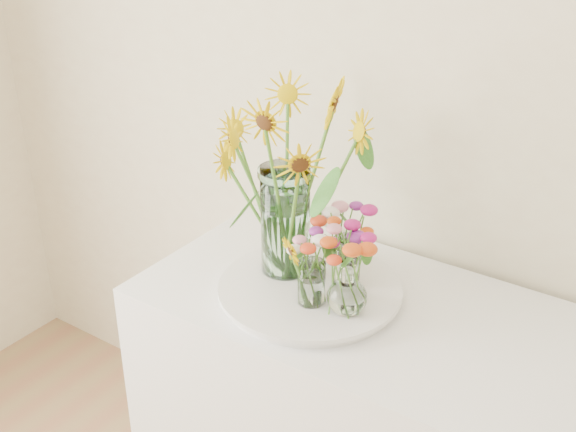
# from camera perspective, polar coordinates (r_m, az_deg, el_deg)

# --- Properties ---
(tray) EXTENTS (0.44, 0.44, 0.02)m
(tray) POSITION_cam_1_polar(r_m,az_deg,el_deg) (1.82, 1.74, -5.99)
(tray) COLOR white
(tray) RESTS_ON counter
(mason_jar) EXTENTS (0.15, 0.15, 0.29)m
(mason_jar) POSITION_cam_1_polar(r_m,az_deg,el_deg) (1.81, -0.22, -0.40)
(mason_jar) COLOR #BDEEE2
(mason_jar) RESTS_ON tray
(sunflower_bouquet) EXTENTS (0.83, 0.83, 0.53)m
(sunflower_bouquet) POSITION_cam_1_polar(r_m,az_deg,el_deg) (1.76, -0.23, 3.04)
(sunflower_bouquet) COLOR #DDB804
(sunflower_bouquet) RESTS_ON tray
(small_vase_a) EXTENTS (0.07, 0.07, 0.11)m
(small_vase_a) POSITION_cam_1_polar(r_m,az_deg,el_deg) (1.72, 1.86, -5.34)
(small_vase_a) COLOR white
(small_vase_a) RESTS_ON tray
(wildflower_posy_a) EXTENTS (0.17, 0.17, 0.20)m
(wildflower_posy_a) POSITION_cam_1_polar(r_m,az_deg,el_deg) (1.70, 1.88, -4.06)
(wildflower_posy_a) COLOR #D34912
(wildflower_posy_a) RESTS_ON tray
(small_vase_b) EXTENTS (0.10, 0.10, 0.14)m
(small_vase_b) POSITION_cam_1_polar(r_m,az_deg,el_deg) (1.69, 4.72, -5.59)
(small_vase_b) COLOR white
(small_vase_b) RESTS_ON tray
(wildflower_posy_b) EXTENTS (0.20, 0.20, 0.23)m
(wildflower_posy_b) POSITION_cam_1_polar(r_m,az_deg,el_deg) (1.67, 4.78, -4.28)
(wildflower_posy_b) COLOR #D34912
(wildflower_posy_b) RESTS_ON tray
(small_vase_c) EXTENTS (0.09, 0.09, 0.12)m
(small_vase_c) POSITION_cam_1_polar(r_m,az_deg,el_deg) (1.81, 4.64, -3.56)
(small_vase_c) COLOR white
(small_vase_c) RESTS_ON tray
(wildflower_posy_c) EXTENTS (0.20, 0.20, 0.21)m
(wildflower_posy_c) POSITION_cam_1_polar(r_m,az_deg,el_deg) (1.79, 4.69, -2.31)
(wildflower_posy_c) COLOR #D34912
(wildflower_posy_c) RESTS_ON tray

